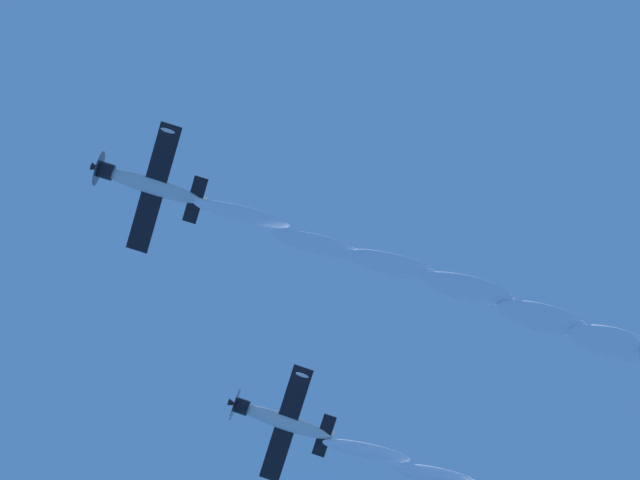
% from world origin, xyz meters
% --- Properties ---
extents(airplane_lead, '(8.50, 9.40, 3.02)m').
position_xyz_m(airplane_lead, '(-0.50, -3.36, 83.41)').
color(airplane_lead, silver).
extents(airplane_left_wingman, '(8.52, 9.44, 3.26)m').
position_xyz_m(airplane_left_wingman, '(-16.52, -16.67, 83.39)').
color(airplane_left_wingman, silver).
extents(smoke_trail_lead, '(51.01, 7.92, 8.24)m').
position_xyz_m(smoke_trail_lead, '(-36.34, 1.09, 78.90)').
color(smoke_trail_lead, white).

